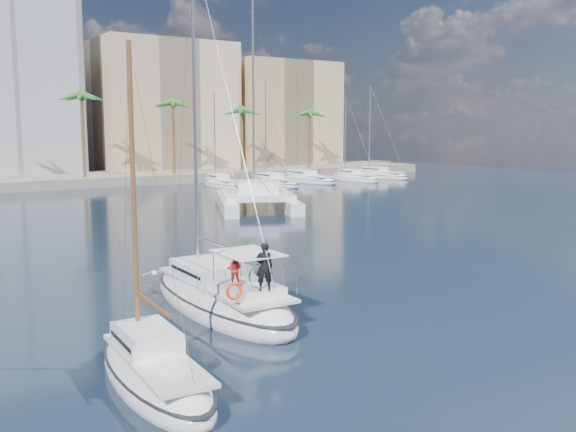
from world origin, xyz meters
TOP-DOWN VIEW (x-y plane):
  - ground at (0.00, 0.00)m, footprint 160.00×160.00m
  - quay at (0.00, 61.00)m, footprint 120.00×14.00m
  - building_beige at (22.00, 70.00)m, footprint 20.00×14.00m
  - building_tan_right at (42.00, 68.00)m, footprint 18.00×12.00m
  - palm_centre at (0.00, 57.00)m, footprint 3.60×3.60m
  - palm_right at (34.00, 57.00)m, footprint 3.60×3.60m
  - main_sloop at (-5.01, -0.69)m, footprint 3.54×10.59m
  - small_sloop at (-10.23, -6.54)m, footprint 2.73×7.41m
  - catamaran at (12.89, 26.57)m, footprint 11.51×14.80m
  - seagull at (-5.58, 5.09)m, footprint 1.22×0.52m
  - moored_yacht_a at (20.00, 47.00)m, footprint 3.37×9.52m
  - moored_yacht_b at (26.50, 45.00)m, footprint 3.32×10.83m
  - moored_yacht_c at (33.00, 47.00)m, footprint 3.98×12.33m
  - moored_yacht_d at (39.50, 45.00)m, footprint 3.52×9.55m
  - moored_yacht_e at (46.00, 47.00)m, footprint 4.61×11.11m

SIDE VIEW (x-z plane):
  - ground at x=0.00m, z-range 0.00..0.00m
  - moored_yacht_a at x=20.00m, z-range -5.95..5.95m
  - moored_yacht_b at x=26.50m, z-range -6.86..6.86m
  - moored_yacht_c at x=33.00m, z-range -7.77..7.77m
  - moored_yacht_d at x=39.50m, z-range -5.95..5.95m
  - moored_yacht_e at x=46.00m, z-range -6.86..6.86m
  - small_sloop at x=-10.23m, z-range -4.84..5.63m
  - seagull at x=-5.58m, z-range 0.38..0.61m
  - main_sloop at x=-5.01m, z-range -7.32..8.33m
  - quay at x=0.00m, z-range 0.00..1.20m
  - catamaran at x=12.89m, z-range -8.40..10.76m
  - building_tan_right at x=42.00m, z-range 0.00..18.00m
  - building_beige at x=22.00m, z-range 0.00..20.00m
  - palm_centre at x=0.00m, z-range 4.13..16.43m
  - palm_right at x=34.00m, z-range 4.13..16.43m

